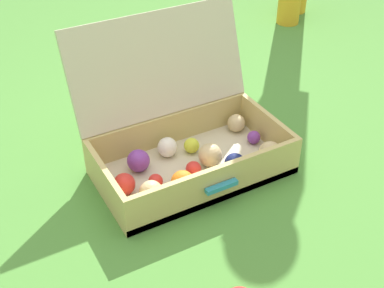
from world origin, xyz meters
The scene contains 2 objects.
ground_plane centered at (0.00, 0.00, 0.00)m, with size 16.00×16.00×0.00m, color #4C8C38.
open_suitcase centered at (-0.10, -0.01, 0.11)m, with size 0.63×0.50×0.47m.
Camera 1 is at (-0.77, -1.26, 1.11)m, focal length 48.39 mm.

